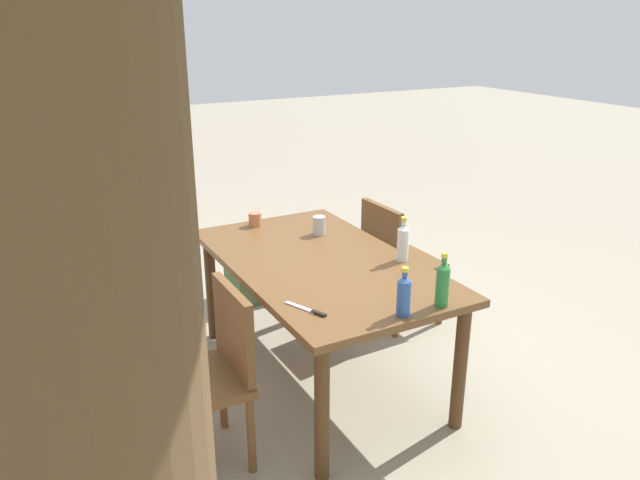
# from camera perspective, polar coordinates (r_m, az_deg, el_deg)

# --- Properties ---
(ground_plane) EXTENTS (24.00, 24.00, 0.00)m
(ground_plane) POSITION_cam_1_polar(r_m,az_deg,el_deg) (3.75, 0.00, -12.51)
(ground_plane) COLOR gray
(dining_table) EXTENTS (1.67, 0.96, 0.75)m
(dining_table) POSITION_cam_1_polar(r_m,az_deg,el_deg) (3.44, 0.00, -3.23)
(dining_table) COLOR brown
(dining_table) RESTS_ON ground_plane
(chair_far_right) EXTENTS (0.46, 0.46, 0.87)m
(chair_far_right) POSITION_cam_1_polar(r_m,az_deg,el_deg) (3.59, -14.02, -5.86)
(chair_far_right) COLOR brown
(chair_far_right) RESTS_ON ground_plane
(chair_far_left) EXTENTS (0.44, 0.44, 0.87)m
(chair_far_left) POSITION_cam_1_polar(r_m,az_deg,el_deg) (2.95, -10.09, -11.66)
(chair_far_left) COLOR brown
(chair_far_left) RESTS_ON ground_plane
(chair_near_right) EXTENTS (0.45, 0.45, 0.87)m
(chair_near_right) POSITION_cam_1_polar(r_m,az_deg,el_deg) (4.19, 6.95, -1.56)
(chair_near_right) COLOR brown
(chair_near_right) RESTS_ON ground_plane
(person_in_white_shirt) EXTENTS (0.47, 0.62, 1.18)m
(person_in_white_shirt) POSITION_cam_1_polar(r_m,az_deg,el_deg) (3.50, -15.96, -3.76)
(person_in_white_shirt) COLOR #3D70B2
(person_in_white_shirt) RESTS_ON ground_plane
(bottle_clear) EXTENTS (0.06, 0.06, 0.25)m
(bottle_clear) POSITION_cam_1_polar(r_m,az_deg,el_deg) (3.40, 7.73, -0.19)
(bottle_clear) COLOR white
(bottle_clear) RESTS_ON dining_table
(bottle_blue) EXTENTS (0.06, 0.06, 0.24)m
(bottle_blue) POSITION_cam_1_polar(r_m,az_deg,el_deg) (2.78, 7.80, -5.09)
(bottle_blue) COLOR #2D56A3
(bottle_blue) RESTS_ON dining_table
(bottle_green) EXTENTS (0.06, 0.06, 0.27)m
(bottle_green) POSITION_cam_1_polar(r_m,az_deg,el_deg) (2.90, 11.34, -3.97)
(bottle_green) COLOR #287A38
(bottle_green) RESTS_ON dining_table
(cup_terracotta) EXTENTS (0.08, 0.08, 0.09)m
(cup_terracotta) POSITION_cam_1_polar(r_m,az_deg,el_deg) (3.98, -6.07, 1.93)
(cup_terracotta) COLOR #BC6B47
(cup_terracotta) RESTS_ON dining_table
(cup_steel) EXTENTS (0.08, 0.08, 0.12)m
(cup_steel) POSITION_cam_1_polar(r_m,az_deg,el_deg) (3.79, -0.09, 1.36)
(cup_steel) COLOR #B2B7BC
(cup_steel) RESTS_ON dining_table
(table_knife) EXTENTS (0.23, 0.11, 0.01)m
(table_knife) POSITION_cam_1_polar(r_m,az_deg,el_deg) (2.84, -1.08, -6.53)
(table_knife) COLOR silver
(table_knife) RESTS_ON dining_table
(backpack_by_near_side) EXTENTS (0.30, 0.24, 0.47)m
(backpack_by_near_side) POSITION_cam_1_polar(r_m,az_deg,el_deg) (4.79, -2.59, -1.94)
(backpack_by_near_side) COLOR #2D4784
(backpack_by_near_side) RESTS_ON ground_plane
(backpack_by_far_side) EXTENTS (0.34, 0.25, 0.41)m
(backpack_by_far_side) POSITION_cam_1_polar(r_m,az_deg,el_deg) (4.64, -7.04, -3.18)
(backpack_by_far_side) COLOR #47663D
(backpack_by_far_side) RESTS_ON ground_plane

